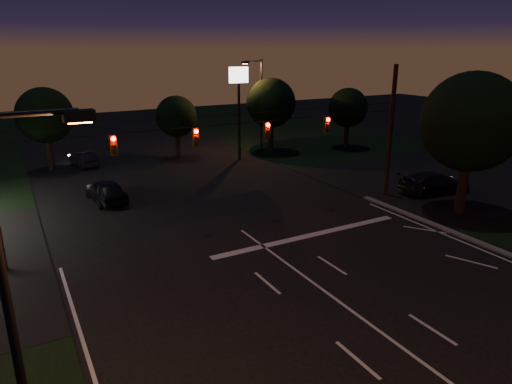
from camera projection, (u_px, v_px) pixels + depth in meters
ground at (443, 378)px, 14.45m from camera, size 140.00×140.00×0.00m
cross_street_right at (449, 177)px, 37.03m from camera, size 20.00×16.00×0.02m
stop_bar at (310, 235)px, 25.43m from camera, size 12.00×0.50×0.01m
utility_pole_right at (385, 195)px, 32.50m from camera, size 0.30×0.30×9.00m
utility_pole_left at (5, 270)px, 21.43m from camera, size 0.28×0.28×8.00m
signal_span at (233, 133)px, 25.28m from camera, size 24.00×0.40×1.56m
pole_sign_right at (239, 91)px, 41.30m from camera, size 1.80×0.30×8.40m
street_light_left at (20, 290)px, 9.36m from camera, size 2.20×0.35×9.00m
street_light_right_far at (259, 99)px, 44.76m from camera, size 2.20×0.35×9.00m
tree_right_near at (469, 123)px, 27.46m from camera, size 6.00×6.00×8.76m
tree_far_b at (45, 116)px, 37.86m from camera, size 4.60×4.60×6.98m
tree_far_c at (176, 117)px, 42.30m from camera, size 3.80×3.80×5.86m
tree_far_d at (270, 104)px, 44.53m from camera, size 4.80×4.80×7.30m
tree_far_e at (347, 108)px, 46.74m from camera, size 4.00×4.00×6.18m
car_oncoming_a at (106, 191)px, 30.80m from camera, size 2.34×4.80×1.58m
car_oncoming_b at (84, 159)px, 40.24m from camera, size 2.11×4.16×1.31m
car_cross at (435, 182)px, 32.74m from camera, size 5.65×2.99×1.56m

